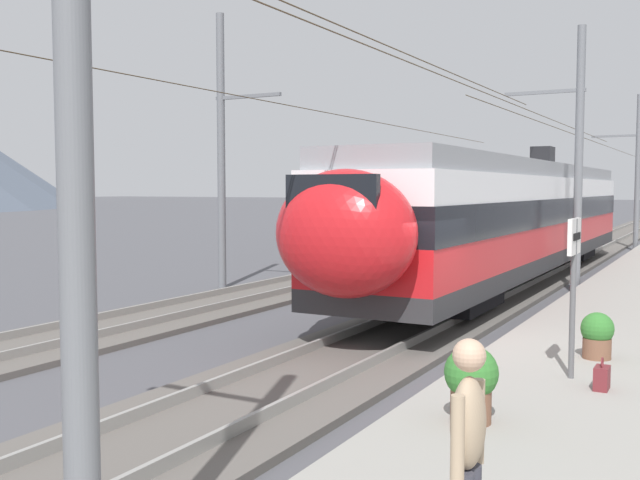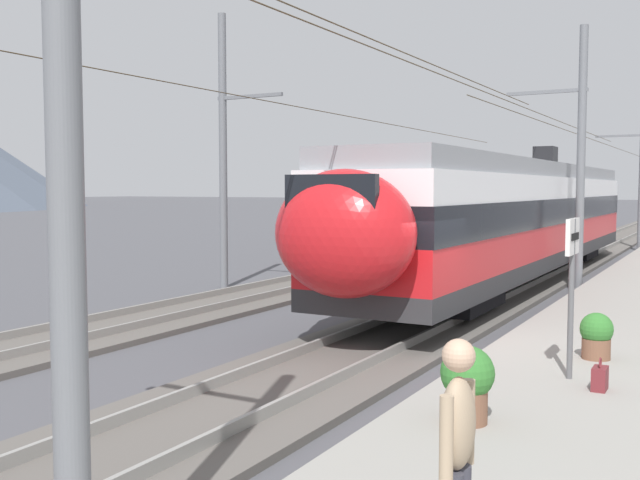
{
  "view_description": "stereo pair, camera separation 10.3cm",
  "coord_description": "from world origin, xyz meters",
  "px_view_note": "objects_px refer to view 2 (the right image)",
  "views": [
    {
      "loc": [
        -12.28,
        -4.29,
        3.06
      ],
      "look_at": [
        0.64,
        2.82,
        2.02
      ],
      "focal_mm": 41.14,
      "sensor_mm": 36.0,
      "label": 1
    },
    {
      "loc": [
        -12.23,
        -4.38,
        3.06
      ],
      "look_at": [
        0.64,
        2.82,
        2.02
      ],
      "focal_mm": 41.14,
      "sensor_mm": 36.0,
      "label": 2
    }
  ],
  "objects_px": {
    "catenary_mast_east": "(638,170)",
    "train_near_platform": "(515,215)",
    "train_far_track": "(502,203)",
    "catenary_mast_mid": "(576,154)",
    "catenary_mast_far_side": "(227,148)",
    "potted_plant_platform_edge": "(596,334)",
    "potted_plant_by_shelter": "(467,379)",
    "catenary_mast_west": "(46,40)",
    "platform_sign": "(572,262)",
    "passenger_walking": "(457,451)",
    "handbag_near_sign": "(600,378)"
  },
  "relations": [
    {
      "from": "train_far_track",
      "to": "passenger_walking",
      "type": "relative_size",
      "value": 17.3
    },
    {
      "from": "catenary_mast_west",
      "to": "potted_plant_by_shelter",
      "type": "bearing_deg",
      "value": -17.01
    },
    {
      "from": "catenary_mast_far_side",
      "to": "platform_sign",
      "type": "height_order",
      "value": "catenary_mast_far_side"
    },
    {
      "from": "train_near_platform",
      "to": "catenary_mast_west",
      "type": "height_order",
      "value": "catenary_mast_west"
    },
    {
      "from": "catenary_mast_east",
      "to": "catenary_mast_west",
      "type": "bearing_deg",
      "value": -180.0
    },
    {
      "from": "potted_plant_platform_edge",
      "to": "train_far_track",
      "type": "bearing_deg",
      "value": 17.85
    },
    {
      "from": "catenary_mast_west",
      "to": "platform_sign",
      "type": "height_order",
      "value": "catenary_mast_west"
    },
    {
      "from": "train_near_platform",
      "to": "potted_plant_platform_edge",
      "type": "distance_m",
      "value": 11.71
    },
    {
      "from": "catenary_mast_far_side",
      "to": "train_near_platform",
      "type": "bearing_deg",
      "value": -57.5
    },
    {
      "from": "train_far_track",
      "to": "potted_plant_by_shelter",
      "type": "distance_m",
      "value": 35.51
    },
    {
      "from": "catenary_mast_east",
      "to": "train_far_track",
      "type": "bearing_deg",
      "value": 65.71
    },
    {
      "from": "handbag_near_sign",
      "to": "catenary_mast_far_side",
      "type": "bearing_deg",
      "value": 56.32
    },
    {
      "from": "platform_sign",
      "to": "catenary_mast_east",
      "type": "bearing_deg",
      "value": 4.15
    },
    {
      "from": "catenary_mast_far_side",
      "to": "train_far_track",
      "type": "bearing_deg",
      "value": -4.35
    },
    {
      "from": "platform_sign",
      "to": "potted_plant_by_shelter",
      "type": "height_order",
      "value": "platform_sign"
    },
    {
      "from": "train_near_platform",
      "to": "catenary_mast_east",
      "type": "height_order",
      "value": "catenary_mast_east"
    },
    {
      "from": "train_near_platform",
      "to": "train_far_track",
      "type": "distance_m",
      "value": 20.23
    },
    {
      "from": "handbag_near_sign",
      "to": "potted_plant_platform_edge",
      "type": "distance_m",
      "value": 1.9
    },
    {
      "from": "train_far_track",
      "to": "catenary_mast_far_side",
      "type": "relative_size",
      "value": 0.7
    },
    {
      "from": "potted_plant_by_shelter",
      "to": "catenary_mast_mid",
      "type": "bearing_deg",
      "value": 5.62
    },
    {
      "from": "catenary_mast_mid",
      "to": "catenary_mast_far_side",
      "type": "relative_size",
      "value": 1.0
    },
    {
      "from": "handbag_near_sign",
      "to": "train_far_track",
      "type": "bearing_deg",
      "value": 17.41
    },
    {
      "from": "handbag_near_sign",
      "to": "potted_plant_platform_edge",
      "type": "xyz_separation_m",
      "value": [
        1.86,
        0.33,
        0.24
      ]
    },
    {
      "from": "potted_plant_platform_edge",
      "to": "potted_plant_by_shelter",
      "type": "height_order",
      "value": "potted_plant_by_shelter"
    },
    {
      "from": "train_far_track",
      "to": "platform_sign",
      "type": "bearing_deg",
      "value": -163.13
    },
    {
      "from": "train_far_track",
      "to": "potted_plant_by_shelter",
      "type": "height_order",
      "value": "train_far_track"
    },
    {
      "from": "catenary_mast_mid",
      "to": "catenary_mast_far_side",
      "type": "distance_m",
      "value": 10.29
    },
    {
      "from": "handbag_near_sign",
      "to": "potted_plant_by_shelter",
      "type": "xyz_separation_m",
      "value": [
        -2.17,
        1.11,
        0.34
      ]
    },
    {
      "from": "catenary_mast_west",
      "to": "platform_sign",
      "type": "bearing_deg",
      "value": -15.96
    },
    {
      "from": "handbag_near_sign",
      "to": "train_near_platform",
      "type": "bearing_deg",
      "value": 19.04
    },
    {
      "from": "catenary_mast_west",
      "to": "catenary_mast_mid",
      "type": "xyz_separation_m",
      "value": [
        18.85,
        -0.0,
        0.02
      ]
    },
    {
      "from": "passenger_walking",
      "to": "potted_plant_by_shelter",
      "type": "bearing_deg",
      "value": 16.72
    },
    {
      "from": "catenary_mast_mid",
      "to": "catenary_mast_east",
      "type": "bearing_deg",
      "value": 0.01
    },
    {
      "from": "train_near_platform",
      "to": "catenary_mast_east",
      "type": "relative_size",
      "value": 0.59
    },
    {
      "from": "catenary_mast_west",
      "to": "catenary_mast_far_side",
      "type": "xyz_separation_m",
      "value": [
        14.71,
        9.41,
        0.26
      ]
    },
    {
      "from": "catenary_mast_mid",
      "to": "potted_plant_platform_edge",
      "type": "relative_size",
      "value": 57.45
    },
    {
      "from": "handbag_near_sign",
      "to": "catenary_mast_east",
      "type": "bearing_deg",
      "value": 5.01
    },
    {
      "from": "train_near_platform",
      "to": "platform_sign",
      "type": "bearing_deg",
      "value": -162.29
    },
    {
      "from": "train_far_track",
      "to": "catenary_mast_far_side",
      "type": "distance_m",
      "value": 24.37
    },
    {
      "from": "potted_plant_platform_edge",
      "to": "potted_plant_by_shelter",
      "type": "distance_m",
      "value": 4.1
    },
    {
      "from": "potted_plant_platform_edge",
      "to": "train_near_platform",
      "type": "bearing_deg",
      "value": 20.51
    },
    {
      "from": "catenary_mast_east",
      "to": "train_near_platform",
      "type": "bearing_deg",
      "value": 173.29
    },
    {
      "from": "passenger_walking",
      "to": "catenary_mast_west",
      "type": "bearing_deg",
      "value": 115.75
    },
    {
      "from": "passenger_walking",
      "to": "train_near_platform",
      "type": "bearing_deg",
      "value": 13.24
    },
    {
      "from": "platform_sign",
      "to": "passenger_walking",
      "type": "height_order",
      "value": "platform_sign"
    },
    {
      "from": "catenary_mast_east",
      "to": "catenary_mast_far_side",
      "type": "relative_size",
      "value": 1.0
    },
    {
      "from": "catenary_mast_west",
      "to": "passenger_walking",
      "type": "xyz_separation_m",
      "value": [
        1.17,
        -2.43,
        -2.69
      ]
    },
    {
      "from": "platform_sign",
      "to": "potted_plant_platform_edge",
      "type": "height_order",
      "value": "platform_sign"
    },
    {
      "from": "train_near_platform",
      "to": "passenger_walking",
      "type": "xyz_separation_m",
      "value": [
        -18.33,
        -4.31,
        -0.88
      ]
    },
    {
      "from": "train_near_platform",
      "to": "train_far_track",
      "type": "xyz_separation_m",
      "value": [
        19.42,
        5.69,
        0.01
      ]
    }
  ]
}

